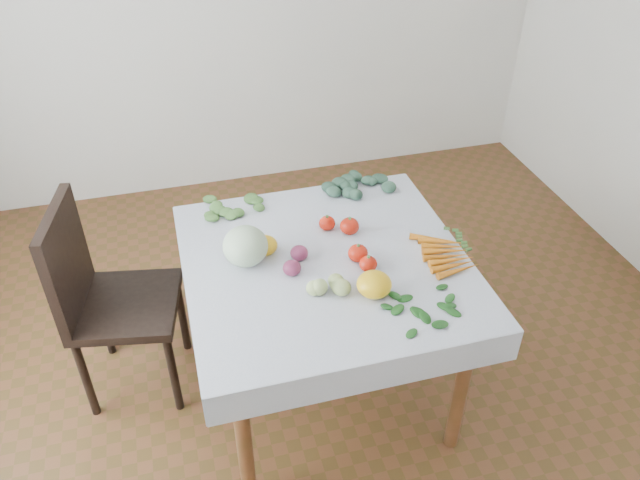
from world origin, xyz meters
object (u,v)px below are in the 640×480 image
at_px(chair, 102,292).
at_px(heirloom_back, 265,245).
at_px(table, 326,281).
at_px(cabbage, 245,246).
at_px(carrot_bunch, 447,254).

bearing_deg(chair, heirloom_back, -14.31).
height_order(table, cabbage, cabbage).
height_order(table, chair, chair).
bearing_deg(heirloom_back, table, -28.01).
relative_size(table, cabbage, 5.58).
bearing_deg(heirloom_back, cabbage, -152.88).
relative_size(table, heirloom_back, 9.38).
bearing_deg(cabbage, table, -14.18).
distance_m(heirloom_back, carrot_bunch, 0.74).
relative_size(chair, cabbage, 5.40).
xyz_separation_m(heirloom_back, carrot_bunch, (0.71, -0.22, -0.02)).
bearing_deg(table, carrot_bunch, -11.68).
height_order(chair, heirloom_back, chair).
relative_size(chair, carrot_bunch, 3.19).
relative_size(chair, heirloom_back, 9.08).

